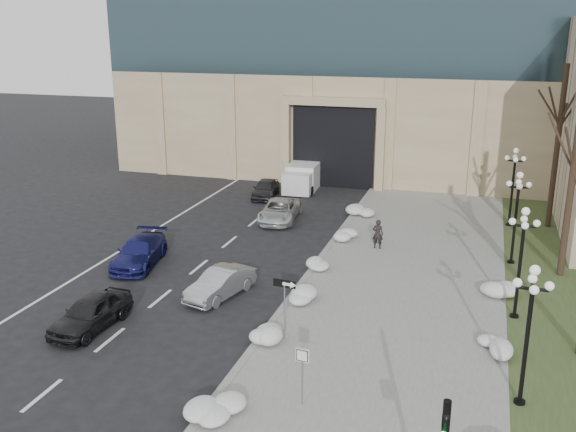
% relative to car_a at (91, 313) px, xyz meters
% --- Properties ---
extents(sidewalk, '(9.00, 40.00, 0.12)m').
position_rel_car_a_xyz_m(sidewalk, '(11.21, 7.35, -0.62)').
color(sidewalk, gray).
rests_on(sidewalk, ground).
extents(curb, '(0.30, 40.00, 0.14)m').
position_rel_car_a_xyz_m(curb, '(6.71, 7.35, -0.61)').
color(curb, gray).
rests_on(curb, ground).
extents(grass_strip, '(4.00, 40.00, 0.10)m').
position_rel_car_a_xyz_m(grass_strip, '(17.71, 7.35, -0.63)').
color(grass_strip, '#344221').
rests_on(grass_strip, ground).
extents(car_a, '(1.87, 4.07, 1.35)m').
position_rel_car_a_xyz_m(car_a, '(0.00, 0.00, 0.00)').
color(car_a, black).
rests_on(car_a, ground).
extents(car_b, '(2.24, 3.99, 1.25)m').
position_rel_car_a_xyz_m(car_b, '(3.66, 4.38, -0.05)').
color(car_b, '#979A9E').
rests_on(car_b, ground).
extents(car_c, '(2.74, 4.90, 1.34)m').
position_rel_car_a_xyz_m(car_c, '(-1.76, 6.82, -0.01)').
color(car_c, navy).
rests_on(car_c, ground).
extents(car_d, '(2.60, 4.73, 1.26)m').
position_rel_car_a_xyz_m(car_d, '(2.60, 16.04, -0.05)').
color(car_d, silver).
rests_on(car_d, ground).
extents(car_e, '(1.96, 3.89, 1.27)m').
position_rel_car_a_xyz_m(car_e, '(-0.01, 20.93, -0.04)').
color(car_e, '#2A292E').
rests_on(car_e, ground).
extents(pedestrian, '(0.59, 0.40, 1.59)m').
position_rel_car_a_xyz_m(pedestrian, '(9.25, 12.45, 0.24)').
color(pedestrian, black).
rests_on(pedestrian, sidewalk).
extents(box_truck, '(2.35, 5.98, 1.87)m').
position_rel_car_a_xyz_m(box_truck, '(1.82, 24.44, 0.23)').
color(box_truck, silver).
rests_on(box_truck, ground).
extents(one_way_sign, '(0.93, 0.26, 2.50)m').
position_rel_car_a_xyz_m(one_way_sign, '(7.77, 1.25, 1.39)').
color(one_way_sign, slate).
rests_on(one_way_sign, ground).
extents(keep_sign, '(0.44, 0.09, 2.05)m').
position_rel_car_a_xyz_m(keep_sign, '(9.48, -2.79, 0.83)').
color(keep_sign, slate).
rests_on(keep_sign, ground).
extents(snow_clump_b, '(1.10, 1.60, 0.36)m').
position_rel_car_a_xyz_m(snow_clump_b, '(7.08, -4.06, -0.38)').
color(snow_clump_b, silver).
rests_on(snow_clump_b, sidewalk).
extents(snow_clump_c, '(1.10, 1.60, 0.36)m').
position_rel_car_a_xyz_m(snow_clump_c, '(7.26, 0.84, -0.38)').
color(snow_clump_c, silver).
rests_on(snow_clump_c, sidewalk).
extents(snow_clump_d, '(1.10, 1.60, 0.36)m').
position_rel_car_a_xyz_m(snow_clump_d, '(6.97, 4.76, -0.38)').
color(snow_clump_d, silver).
rests_on(snow_clump_d, sidewalk).
extents(snow_clump_e, '(1.10, 1.60, 0.36)m').
position_rel_car_a_xyz_m(snow_clump_e, '(7.12, 8.80, -0.38)').
color(snow_clump_e, silver).
rests_on(snow_clump_e, sidewalk).
extents(snow_clump_f, '(1.10, 1.60, 0.36)m').
position_rel_car_a_xyz_m(snow_clump_f, '(6.99, 13.38, -0.38)').
color(snow_clump_f, silver).
rests_on(snow_clump_f, sidewalk).
extents(snow_clump_g, '(1.10, 1.60, 0.36)m').
position_rel_car_a_xyz_m(snow_clump_g, '(7.00, 18.89, -0.38)').
color(snow_clump_g, silver).
rests_on(snow_clump_g, sidewalk).
extents(snow_clump_i, '(1.10, 1.60, 0.36)m').
position_rel_car_a_xyz_m(snow_clump_i, '(15.24, 2.49, -0.38)').
color(snow_clump_i, silver).
rests_on(snow_clump_i, sidewalk).
extents(snow_clump_j, '(1.10, 1.60, 0.36)m').
position_rel_car_a_xyz_m(snow_clump_j, '(15.42, 7.80, -0.38)').
color(snow_clump_j, silver).
rests_on(snow_clump_j, sidewalk).
extents(snow_clump_k, '(1.10, 1.60, 0.36)m').
position_rel_car_a_xyz_m(snow_clump_k, '(7.32, 17.94, -0.38)').
color(snow_clump_k, silver).
rests_on(snow_clump_k, sidewalk).
extents(lamppost_a, '(1.18, 1.18, 4.76)m').
position_rel_car_a_xyz_m(lamppost_a, '(16.01, -0.65, 2.40)').
color(lamppost_a, black).
rests_on(lamppost_a, ground).
extents(lamppost_b, '(1.18, 1.18, 4.76)m').
position_rel_car_a_xyz_m(lamppost_b, '(16.01, 5.85, 2.40)').
color(lamppost_b, black).
rests_on(lamppost_b, ground).
extents(lamppost_c, '(1.18, 1.18, 4.76)m').
position_rel_car_a_xyz_m(lamppost_c, '(16.01, 12.35, 2.40)').
color(lamppost_c, black).
rests_on(lamppost_c, ground).
extents(lamppost_d, '(1.18, 1.18, 4.76)m').
position_rel_car_a_xyz_m(lamppost_d, '(16.01, 18.85, 2.40)').
color(lamppost_d, black).
rests_on(lamppost_d, ground).
extents(tree_mid, '(3.20, 3.20, 8.50)m').
position_rel_car_a_xyz_m(tree_mid, '(18.21, 11.35, 4.83)').
color(tree_mid, black).
rests_on(tree_mid, ground).
extents(tree_far, '(3.20, 3.20, 9.50)m').
position_rel_car_a_xyz_m(tree_far, '(18.21, 19.35, 5.47)').
color(tree_far, black).
rests_on(tree_far, ground).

